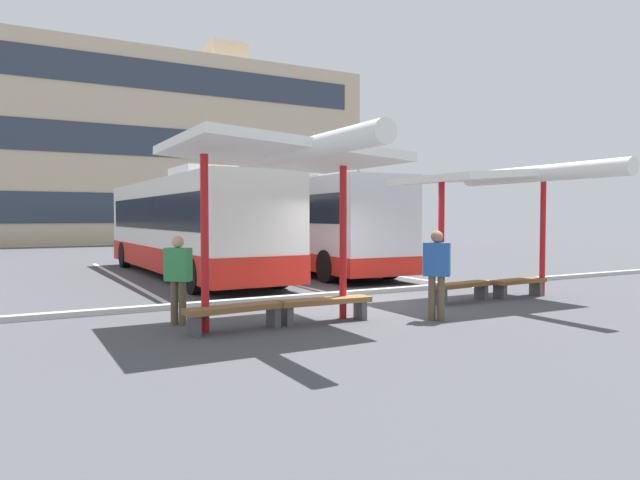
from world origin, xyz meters
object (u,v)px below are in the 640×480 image
object	(u,v)px
coach_bus_1	(306,225)
bench_0	(235,312)
bench_2	(461,287)
waiting_passenger_0	(437,268)
bench_3	(518,284)
bench_1	(325,304)
coach_bus_0	(188,228)
waiting_passenger_1	(178,274)
waiting_shelter_1	(504,178)
waiting_shelter_0	(285,156)

from	to	relation	value
coach_bus_1	bench_0	size ratio (longest dim) A/B	5.93
bench_2	waiting_passenger_0	bearing A→B (deg)	-142.74
bench_3	bench_1	bearing A→B (deg)	-174.12
waiting_passenger_0	coach_bus_1	bearing A→B (deg)	76.26
bench_2	bench_3	distance (m)	1.80
coach_bus_0	bench_2	size ratio (longest dim) A/B	6.99
waiting_passenger_0	waiting_passenger_1	world-z (taller)	waiting_passenger_0
bench_1	waiting_shelter_1	size ratio (longest dim) A/B	0.39
waiting_shelter_1	waiting_passenger_0	bearing A→B (deg)	-158.66
bench_2	waiting_shelter_0	bearing A→B (deg)	-170.48
waiting_shelter_0	waiting_passenger_0	bearing A→B (deg)	-15.26
waiting_shelter_1	waiting_passenger_1	xyz separation A→B (m)	(-7.52, 0.74, -1.95)
coach_bus_0	waiting_shelter_0	size ratio (longest dim) A/B	2.43
bench_1	waiting_passenger_0	xyz separation A→B (m)	(1.96, -0.91, 0.67)
coach_bus_0	bench_1	world-z (taller)	coach_bus_0
waiting_shelter_0	waiting_passenger_1	bearing A→B (deg)	145.09
waiting_shelter_1	waiting_passenger_1	world-z (taller)	waiting_shelter_1
bench_0	waiting_shelter_1	xyz separation A→B (m)	(6.78, 0.27, 2.57)
bench_2	bench_1	bearing A→B (deg)	-170.25
waiting_shelter_0	waiting_passenger_1	distance (m)	2.92
bench_1	waiting_passenger_0	world-z (taller)	waiting_passenger_0
bench_2	waiting_passenger_0	xyz separation A→B (m)	(-2.12, -1.62, 0.68)
waiting_shelter_0	waiting_passenger_0	distance (m)	3.61
bench_1	bench_3	xyz separation A→B (m)	(5.88, 0.61, -0.01)
bench_3	waiting_passenger_1	size ratio (longest dim) A/B	1.00
bench_0	waiting_passenger_1	bearing A→B (deg)	126.06
waiting_shelter_1	bench_2	distance (m)	2.76
waiting_shelter_0	bench_1	distance (m)	2.89
bench_3	waiting_passenger_1	xyz separation A→B (m)	(-8.42, 0.40, 0.62)
coach_bus_1	waiting_shelter_0	bearing A→B (deg)	-119.41
bench_2	waiting_passenger_1	bearing A→B (deg)	177.36
bench_2	waiting_passenger_1	size ratio (longest dim) A/B	1.06
bench_0	bench_3	world-z (taller)	same
coach_bus_0	waiting_shelter_0	distance (m)	9.82
bench_2	waiting_passenger_1	distance (m)	6.65
coach_bus_1	waiting_passenger_1	bearing A→B (deg)	-129.85
coach_bus_1	waiting_shelter_1	world-z (taller)	coach_bus_1
bench_1	waiting_passenger_1	xyz separation A→B (m)	(-2.53, 1.01, 0.61)
bench_1	bench_2	size ratio (longest dim) A/B	1.07
bench_2	waiting_shelter_1	bearing A→B (deg)	-25.76
coach_bus_0	waiting_shelter_1	bearing A→B (deg)	-62.04
bench_1	waiting_passenger_1	distance (m)	2.80
bench_0	waiting_passenger_0	size ratio (longest dim) A/B	1.07
bench_1	waiting_passenger_0	distance (m)	2.26
coach_bus_0	bench_3	distance (m)	10.73
bench_1	waiting_shelter_1	bearing A→B (deg)	3.07
coach_bus_1	bench_2	xyz separation A→B (m)	(-0.40, -8.72, -1.37)
waiting_passenger_1	waiting_shelter_1	bearing A→B (deg)	-5.62
bench_2	waiting_passenger_1	world-z (taller)	waiting_passenger_1
waiting_shelter_0	coach_bus_1	bearing A→B (deg)	60.59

